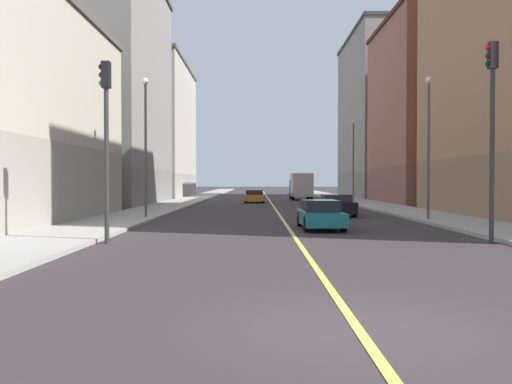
% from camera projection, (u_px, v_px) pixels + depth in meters
% --- Properties ---
extents(ground_plane, '(400.00, 400.00, 0.00)m').
position_uv_depth(ground_plane, '(358.00, 329.00, 8.13)').
color(ground_plane, '#332C2F').
rests_on(ground_plane, ground).
extents(sidewalk_left, '(3.71, 168.00, 0.15)m').
position_uv_depth(sidewalk_left, '(357.00, 201.00, 57.12)').
color(sidewalk_left, '#9E9B93').
rests_on(sidewalk_left, ground).
extents(sidewalk_right, '(3.71, 168.00, 0.15)m').
position_uv_depth(sidewalk_right, '(184.00, 201.00, 57.12)').
color(sidewalk_right, '#9E9B93').
rests_on(sidewalk_right, ground).
extents(lane_center_stripe, '(0.16, 154.00, 0.01)m').
position_uv_depth(lane_center_stripe, '(271.00, 202.00, 57.12)').
color(lane_center_stripe, '#E5D14C').
rests_on(lane_center_stripe, ground).
extents(building_left_mid, '(12.12, 16.06, 17.38)m').
position_uv_depth(building_left_mid, '(446.00, 112.00, 53.11)').
color(building_left_mid, brown).
rests_on(building_left_mid, ground).
extents(building_left_far, '(12.12, 20.93, 21.07)m').
position_uv_depth(building_left_far, '(395.00, 117.00, 72.73)').
color(building_left_far, slate).
rests_on(building_left_far, ground).
extents(building_right_midblock, '(12.12, 20.05, 21.05)m').
position_uv_depth(building_right_midblock, '(91.00, 90.00, 51.17)').
color(building_right_midblock, slate).
rests_on(building_right_midblock, ground).
extents(building_right_distant, '(12.12, 22.56, 17.72)m').
position_uv_depth(building_right_distant, '(143.00, 131.00, 74.53)').
color(building_right_distant, '#9D9688').
rests_on(building_right_distant, ground).
extents(traffic_light_left_near, '(0.40, 0.32, 6.89)m').
position_uv_depth(traffic_light_left_near, '(492.00, 116.00, 19.06)').
color(traffic_light_left_near, '#2D2D2D').
rests_on(traffic_light_left_near, ground).
extents(traffic_light_right_near, '(0.40, 0.32, 6.23)m').
position_uv_depth(traffic_light_right_near, '(106.00, 127.00, 19.07)').
color(traffic_light_right_near, '#2D2D2D').
rests_on(traffic_light_right_near, ground).
extents(street_lamp_left_near, '(0.36, 0.36, 7.48)m').
position_uv_depth(street_lamp_left_near, '(429.00, 133.00, 29.36)').
color(street_lamp_left_near, '#4C4C51').
rests_on(street_lamp_left_near, ground).
extents(street_lamp_right_near, '(0.36, 0.36, 7.69)m').
position_uv_depth(street_lamp_right_near, '(146.00, 134.00, 30.88)').
color(street_lamp_right_near, '#4C4C51').
rests_on(street_lamp_right_near, ground).
extents(street_lamp_left_far, '(0.36, 0.36, 7.66)m').
position_uv_depth(street_lamp_left_far, '(353.00, 153.00, 52.08)').
color(street_lamp_left_far, '#4C4C51').
rests_on(street_lamp_left_far, ground).
extents(car_orange, '(1.97, 4.23, 1.26)m').
position_uv_depth(car_orange, '(254.00, 196.00, 55.26)').
color(car_orange, orange).
rests_on(car_orange, ground).
extents(car_teal, '(1.86, 4.62, 1.30)m').
position_uv_depth(car_teal, '(320.00, 215.00, 25.03)').
color(car_teal, '#196670').
rests_on(car_teal, ground).
extents(car_black, '(1.96, 4.46, 1.31)m').
position_uv_depth(car_black, '(337.00, 205.00, 34.50)').
color(car_black, black).
rests_on(car_black, ground).
extents(box_truck, '(2.34, 6.93, 3.01)m').
position_uv_depth(box_truck, '(301.00, 186.00, 63.57)').
color(box_truck, navy).
rests_on(box_truck, ground).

